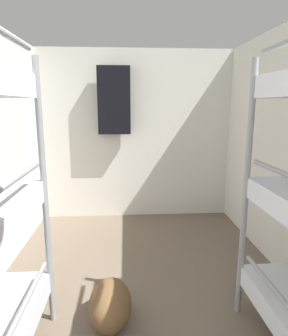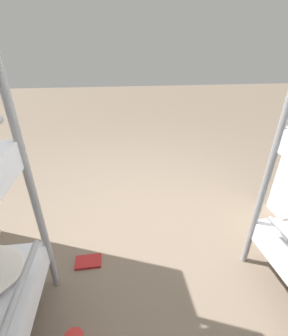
{
  "view_description": "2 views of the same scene",
  "coord_description": "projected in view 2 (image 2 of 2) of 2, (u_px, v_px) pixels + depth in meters",
  "views": [
    {
      "loc": [
        -0.16,
        0.39,
        1.62
      ],
      "look_at": [
        0.03,
        3.26,
        1.02
      ],
      "focal_mm": 32.0,
      "sensor_mm": 36.0,
      "label": 1
    },
    {
      "loc": [
        0.25,
        1.72,
        1.5
      ],
      "look_at": [
        0.08,
        0.55,
        0.89
      ],
      "focal_mm": 24.0,
      "sensor_mm": 36.0,
      "label": 2
    }
  ],
  "objects": [
    {
      "name": "floor_book",
      "position": [
        88.0,
        262.0,
        1.79
      ],
      "size": [
        0.2,
        0.13,
        0.02
      ],
      "color": "maroon",
      "rests_on": "ground_plane"
    },
    {
      "name": "ground_plane",
      "position": [
        145.0,
        222.0,
        2.23
      ],
      "size": [
        20.0,
        20.0,
        0.0
      ],
      "primitive_type": "plane",
      "color": "#6B5B4C"
    }
  ]
}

